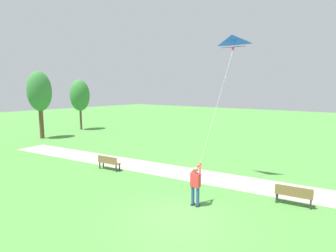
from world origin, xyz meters
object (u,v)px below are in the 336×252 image
(person_kite_flyer, at_px, (196,182))
(flying_kite, at_px, (232,44))
(park_bench_far_walkway, at_px, (109,162))
(park_bench_near_walkway, at_px, (294,194))
(tree_horizon_far, at_px, (39,92))
(tree_lakeside_far, at_px, (80,95))

(person_kite_flyer, relative_size, flying_kite, 0.31)
(flying_kite, bearing_deg, park_bench_far_walkway, 110.13)
(park_bench_near_walkway, bearing_deg, tree_horizon_far, 86.25)
(park_bench_far_walkway, bearing_deg, flying_kite, -69.87)
(park_bench_near_walkway, relative_size, park_bench_far_walkway, 1.00)
(park_bench_far_walkway, bearing_deg, tree_lakeside_far, 60.49)
(park_bench_near_walkway, height_order, tree_horizon_far, tree_horizon_far)
(person_kite_flyer, height_order, park_bench_far_walkway, person_kite_flyer)
(person_kite_flyer, bearing_deg, flying_kite, 3.71)
(tree_lakeside_far, bearing_deg, park_bench_far_walkway, -119.51)
(tree_horizon_far, bearing_deg, person_kite_flyer, -101.33)
(tree_lakeside_far, height_order, tree_horizon_far, tree_horizon_far)
(park_bench_far_walkway, relative_size, tree_lakeside_far, 0.25)
(park_bench_far_walkway, distance_m, tree_horizon_far, 15.01)
(park_bench_far_walkway, bearing_deg, park_bench_near_walkway, -82.00)
(person_kite_flyer, distance_m, tree_lakeside_far, 25.59)
(flying_kite, relative_size, park_bench_near_walkway, 3.78)
(person_kite_flyer, relative_size, tree_lakeside_far, 0.29)
(flying_kite, distance_m, park_bench_near_walkway, 7.71)
(tree_lakeside_far, relative_size, tree_horizon_far, 0.91)
(park_bench_near_walkway, xyz_separation_m, park_bench_far_walkway, (-1.46, 10.40, 0.00))
(flying_kite, distance_m, tree_horizon_far, 21.07)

